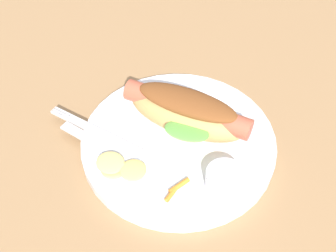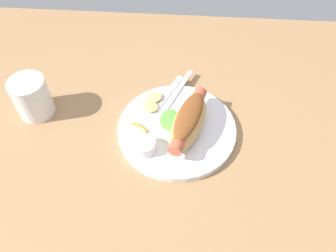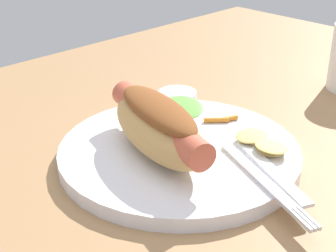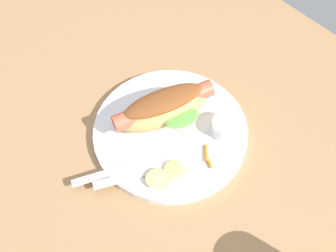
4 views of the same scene
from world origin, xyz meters
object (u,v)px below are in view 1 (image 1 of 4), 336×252
object	(u,v)px
knife	(99,145)
plate	(178,144)
hot_dog	(187,111)
fork	(100,133)
sauce_ramekin	(225,179)
carrot_garnish	(176,189)
chips_pile	(119,167)

from	to	relation	value
knife	plate	bearing A→B (deg)	-140.49
hot_dog	knife	size ratio (longest dim) A/B	1.39
hot_dog	fork	xyz separation A→B (cm)	(-3.02, 11.79, -3.13)
sauce_ramekin	knife	world-z (taller)	sauce_ramekin
carrot_garnish	knife	bearing A→B (deg)	63.90
plate	knife	bearing A→B (deg)	104.44
fork	carrot_garnish	xyz separation A→B (cm)	(-7.73, -11.88, 0.12)
knife	hot_dog	bearing A→B (deg)	-130.37
plate	knife	world-z (taller)	knife
sauce_ramekin	plate	bearing A→B (deg)	45.86
hot_dog	chips_pile	size ratio (longest dim) A/B	2.49
sauce_ramekin	knife	size ratio (longest dim) A/B	0.37
hot_dog	sauce_ramekin	world-z (taller)	hot_dog
fork	knife	bearing A→B (deg)	125.04
hot_dog	chips_pile	distance (cm)	11.96
plate	fork	xyz separation A→B (cm)	(-0.58, 11.05, 1.00)
hot_dog	chips_pile	xyz separation A→B (cm)	(-8.74, 7.72, -2.64)
hot_dog	knife	bearing A→B (deg)	40.83
knife	carrot_garnish	world-z (taller)	carrot_garnish
hot_dog	knife	xyz separation A→B (cm)	(-5.17, 11.31, -3.15)
sauce_ramekin	chips_pile	size ratio (longest dim) A/B	0.67
fork	knife	distance (cm)	2.20
plate	carrot_garnish	size ratio (longest dim) A/B	6.81
plate	chips_pile	world-z (taller)	chips_pile
plate	sauce_ramekin	world-z (taller)	sauce_ramekin
hot_dog	carrot_garnish	bearing A→B (deg)	106.72
chips_pile	sauce_ramekin	bearing A→B (deg)	-91.26
fork	hot_dog	bearing A→B (deg)	-143.21
chips_pile	carrot_garnish	distance (cm)	8.07
plate	sauce_ramekin	distance (cm)	9.71
sauce_ramekin	carrot_garnish	bearing A→B (deg)	106.00
hot_dog	carrot_garnish	world-z (taller)	hot_dog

